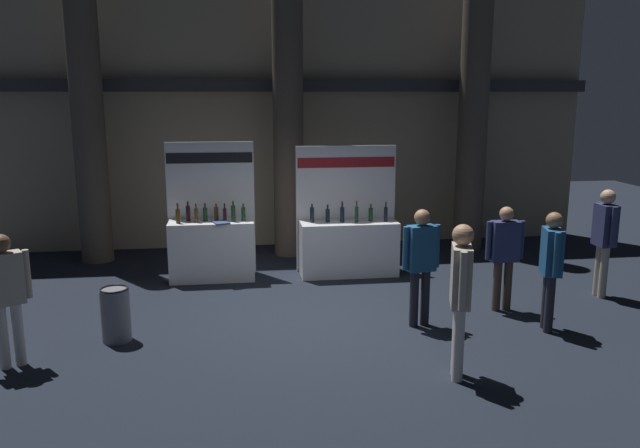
{
  "coord_description": "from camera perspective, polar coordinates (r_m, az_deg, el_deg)",
  "views": [
    {
      "loc": [
        -1.03,
        -8.59,
        3.2
      ],
      "look_at": [
        0.2,
        0.53,
        1.27
      ],
      "focal_mm": 35.3,
      "sensor_mm": 36.0,
      "label": 1
    }
  ],
  "objects": [
    {
      "name": "visitor_2",
      "position": [
        7.18,
        12.62,
        -5.63
      ],
      "size": [
        0.32,
        0.57,
        1.79
      ],
      "rotation": [
        0.0,
        0.0,
        4.43
      ],
      "color": "silver",
      "rests_on": "ground_plane"
    },
    {
      "name": "exhibitor_booth_1",
      "position": [
        11.2,
        2.59,
        -1.67
      ],
      "size": [
        1.8,
        0.66,
        2.27
      ],
      "color": "white",
      "rests_on": "ground_plane"
    },
    {
      "name": "visitor_0",
      "position": [
        9.0,
        20.22,
        -3.18
      ],
      "size": [
        0.31,
        0.54,
        1.65
      ],
      "rotation": [
        0.0,
        0.0,
        1.32
      ],
      "color": "#23232D",
      "rests_on": "ground_plane"
    },
    {
      "name": "hall_colonnade",
      "position": [
        13.04,
        -3.19,
        10.84
      ],
      "size": [
        12.8,
        1.37,
        6.05
      ],
      "color": "gray",
      "rests_on": "ground_plane"
    },
    {
      "name": "visitor_3",
      "position": [
        10.81,
        24.39,
        -0.79
      ],
      "size": [
        0.25,
        0.52,
        1.73
      ],
      "rotation": [
        0.0,
        0.0,
        1.55
      ],
      "color": "#ADA393",
      "rests_on": "ground_plane"
    },
    {
      "name": "visitor_4",
      "position": [
        9.63,
        16.38,
        -2.27
      ],
      "size": [
        0.58,
        0.22,
        1.57
      ],
      "rotation": [
        0.0,
        0.0,
        6.26
      ],
      "color": "#47382D",
      "rests_on": "ground_plane"
    },
    {
      "name": "visitor_5",
      "position": [
        8.72,
        9.14,
        -3.07
      ],
      "size": [
        0.54,
        0.27,
        1.65
      ],
      "rotation": [
        0.0,
        0.0,
        3.32
      ],
      "color": "#23232D",
      "rests_on": "ground_plane"
    },
    {
      "name": "ground_plane",
      "position": [
        9.22,
        -0.79,
        -8.44
      ],
      "size": [
        25.6,
        25.6,
        0.0
      ],
      "primitive_type": "plane",
      "color": "black"
    },
    {
      "name": "visitor_1",
      "position": [
        8.18,
        -26.6,
        -5.37
      ],
      "size": [
        0.5,
        0.38,
        1.61
      ],
      "rotation": [
        0.0,
        0.0,
        3.65
      ],
      "color": "silver",
      "rests_on": "ground_plane"
    },
    {
      "name": "exhibitor_booth_0",
      "position": [
        11.07,
        -9.77,
        -1.81
      ],
      "size": [
        1.52,
        0.72,
        2.36
      ],
      "color": "white",
      "rests_on": "ground_plane"
    },
    {
      "name": "trash_bin",
      "position": [
        8.69,
        -18.04,
        -7.8
      ],
      "size": [
        0.37,
        0.37,
        0.72
      ],
      "color": "slate",
      "rests_on": "ground_plane"
    }
  ]
}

